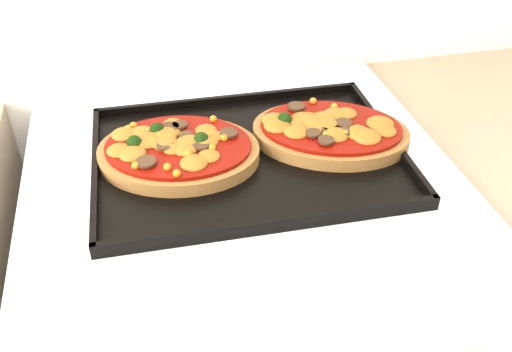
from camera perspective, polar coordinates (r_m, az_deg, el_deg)
name	(u,v)px	position (r m, az deg, el deg)	size (l,w,h in m)	color
baking_tray	(248,154)	(0.80, -0.82, 2.20)	(0.43, 0.31, 0.02)	black
pizza_left	(178,150)	(0.79, -7.76, 2.62)	(0.22, 0.17, 0.03)	#975E34
pizza_right	(330,131)	(0.83, 7.46, 4.53)	(0.23, 0.16, 0.03)	#975E34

